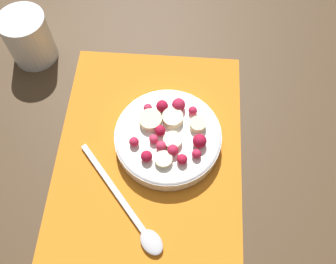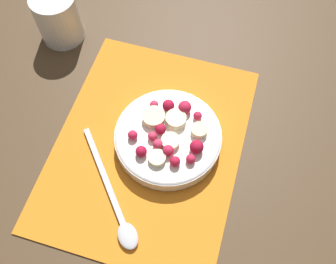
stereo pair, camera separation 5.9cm
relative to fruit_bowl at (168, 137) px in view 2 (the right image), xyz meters
name	(u,v)px [view 2 (the right image)]	position (x,y,z in m)	size (l,w,h in m)	color
ground_plane	(149,146)	(0.01, -0.03, -0.02)	(3.00, 3.00, 0.00)	#4C3823
placemat	(149,145)	(0.01, -0.03, -0.02)	(0.39, 0.30, 0.01)	orange
fruit_bowl	(168,137)	(0.00, 0.00, 0.00)	(0.17, 0.17, 0.05)	white
spoon	(118,210)	(0.13, -0.04, -0.01)	(0.18, 0.15, 0.01)	silver
drinking_glass	(58,17)	(-0.17, -0.26, 0.02)	(0.08, 0.08, 0.09)	white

